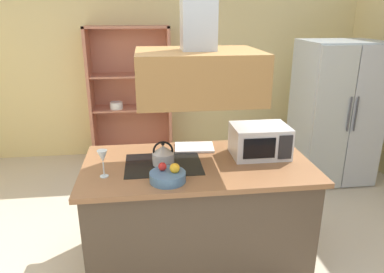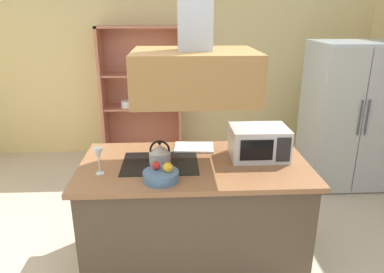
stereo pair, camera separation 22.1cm
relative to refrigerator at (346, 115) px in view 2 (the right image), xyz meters
name	(u,v)px [view 2 (the right image)]	position (x,y,z in m)	size (l,w,h in m)	color
wall_back	(167,62)	(-2.16, 1.23, 0.49)	(6.00, 0.12, 2.70)	#E7CF8A
kitchen_island	(194,211)	(-1.91, -1.41, -0.41)	(1.82, 0.98, 0.90)	brown
range_hood	(195,59)	(-1.91, -1.41, 0.86)	(0.90, 0.70, 1.28)	#A16F39
refrigerator	(346,115)	(0.00, 0.00, 0.00)	(0.90, 0.77, 1.73)	#B3C0C7
dish_cabinet	(142,101)	(-2.52, 1.02, -0.04)	(1.12, 0.40, 1.86)	#BF7459
kettle	(160,154)	(-2.18, -1.41, 0.12)	(0.17, 0.17, 0.19)	silver
cutting_board	(194,147)	(-1.90, -1.09, 0.05)	(0.34, 0.24, 0.02)	white
microwave	(259,142)	(-1.38, -1.32, 0.17)	(0.46, 0.35, 0.26)	silver
wine_glass_on_counter	(98,155)	(-2.63, -1.57, 0.19)	(0.08, 0.08, 0.21)	silver
fruit_bowl	(161,175)	(-2.17, -1.71, 0.08)	(0.26, 0.26, 0.14)	#4C7299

